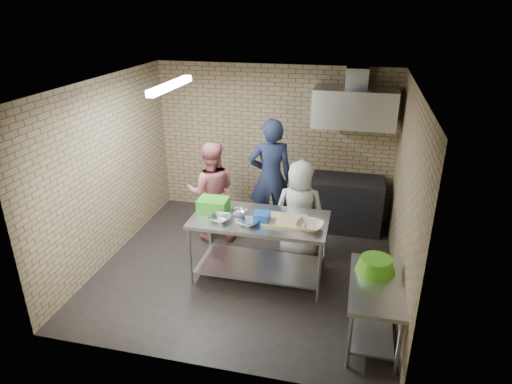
{
  "coord_description": "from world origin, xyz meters",
  "views": [
    {
      "loc": [
        1.44,
        -5.47,
        3.65
      ],
      "look_at": [
        0.1,
        0.2,
        1.15
      ],
      "focal_mm": 31.23,
      "sensor_mm": 36.0,
      "label": 1
    }
  ],
  "objects_px": {
    "man_navy": "(270,178)",
    "bottle_red": "(358,110)",
    "stove": "(346,204)",
    "woman_pink": "(211,192)",
    "woman_white": "(299,210)",
    "prep_table": "(260,248)",
    "side_counter": "(374,310)",
    "green_crate": "(213,204)",
    "blue_tub": "(262,217)",
    "bottle_green": "(383,112)",
    "green_basin": "(376,265)"
  },
  "relations": [
    {
      "from": "green_crate",
      "to": "woman_white",
      "type": "height_order",
      "value": "woman_white"
    },
    {
      "from": "prep_table",
      "to": "stove",
      "type": "height_order",
      "value": "prep_table"
    },
    {
      "from": "green_basin",
      "to": "bottle_green",
      "type": "height_order",
      "value": "bottle_green"
    },
    {
      "from": "blue_tub",
      "to": "green_basin",
      "type": "bearing_deg",
      "value": -21.22
    },
    {
      "from": "bottle_red",
      "to": "woman_pink",
      "type": "bearing_deg",
      "value": -152.8
    },
    {
      "from": "green_crate",
      "to": "bottle_red",
      "type": "relative_size",
      "value": 2.29
    },
    {
      "from": "bottle_green",
      "to": "woman_white",
      "type": "xyz_separation_m",
      "value": [
        -1.11,
        -1.34,
        -1.25
      ]
    },
    {
      "from": "side_counter",
      "to": "woman_white",
      "type": "bearing_deg",
      "value": 123.97
    },
    {
      "from": "man_navy",
      "to": "stove",
      "type": "bearing_deg",
      "value": -177.13
    },
    {
      "from": "stove",
      "to": "blue_tub",
      "type": "xyz_separation_m",
      "value": [
        -1.06,
        -1.92,
        0.55
      ]
    },
    {
      "from": "man_navy",
      "to": "bottle_red",
      "type": "bearing_deg",
      "value": -169.04
    },
    {
      "from": "bottle_red",
      "to": "blue_tub",
      "type": "bearing_deg",
      "value": -117.22
    },
    {
      "from": "green_basin",
      "to": "stove",
      "type": "bearing_deg",
      "value": 99.76
    },
    {
      "from": "stove",
      "to": "woman_white",
      "type": "height_order",
      "value": "woman_white"
    },
    {
      "from": "stove",
      "to": "woman_white",
      "type": "distance_m",
      "value": 1.32
    },
    {
      "from": "side_counter",
      "to": "green_basin",
      "type": "distance_m",
      "value": 0.52
    },
    {
      "from": "prep_table",
      "to": "woman_white",
      "type": "xyz_separation_m",
      "value": [
        0.45,
        0.72,
        0.3
      ]
    },
    {
      "from": "bottle_green",
      "to": "man_navy",
      "type": "bearing_deg",
      "value": -157.25
    },
    {
      "from": "stove",
      "to": "woman_pink",
      "type": "xyz_separation_m",
      "value": [
        -2.12,
        -0.88,
        0.38
      ]
    },
    {
      "from": "blue_tub",
      "to": "man_navy",
      "type": "xyz_separation_m",
      "value": [
        -0.18,
        1.45,
        -0.0
      ]
    },
    {
      "from": "prep_table",
      "to": "side_counter",
      "type": "height_order",
      "value": "prep_table"
    },
    {
      "from": "side_counter",
      "to": "green_crate",
      "type": "relative_size",
      "value": 2.91
    },
    {
      "from": "prep_table",
      "to": "woman_pink",
      "type": "bearing_deg",
      "value": 136.99
    },
    {
      "from": "green_crate",
      "to": "green_basin",
      "type": "height_order",
      "value": "green_crate"
    },
    {
      "from": "side_counter",
      "to": "stove",
      "type": "bearing_deg",
      "value": 99.29
    },
    {
      "from": "blue_tub",
      "to": "woman_white",
      "type": "bearing_deg",
      "value": 64.2
    },
    {
      "from": "side_counter",
      "to": "woman_pink",
      "type": "bearing_deg",
      "value": 143.95
    },
    {
      "from": "green_crate",
      "to": "blue_tub",
      "type": "bearing_deg",
      "value": -16.35
    },
    {
      "from": "stove",
      "to": "bottle_red",
      "type": "bearing_deg",
      "value": 78.23
    },
    {
      "from": "stove",
      "to": "woman_pink",
      "type": "distance_m",
      "value": 2.33
    },
    {
      "from": "green_basin",
      "to": "bottle_red",
      "type": "xyz_separation_m",
      "value": [
        -0.38,
        2.74,
        1.19
      ]
    },
    {
      "from": "stove",
      "to": "bottle_red",
      "type": "height_order",
      "value": "bottle_red"
    },
    {
      "from": "side_counter",
      "to": "bottle_red",
      "type": "xyz_separation_m",
      "value": [
        -0.4,
        2.99,
        1.65
      ]
    },
    {
      "from": "prep_table",
      "to": "bottle_green",
      "type": "xyz_separation_m",
      "value": [
        1.56,
        2.06,
        1.55
      ]
    },
    {
      "from": "stove",
      "to": "green_basin",
      "type": "height_order",
      "value": "green_basin"
    },
    {
      "from": "bottle_red",
      "to": "man_navy",
      "type": "xyz_separation_m",
      "value": [
        -1.29,
        -0.71,
        -1.04
      ]
    },
    {
      "from": "prep_table",
      "to": "blue_tub",
      "type": "relative_size",
      "value": 9.0
    },
    {
      "from": "green_crate",
      "to": "bottle_green",
      "type": "bearing_deg",
      "value": 40.63
    },
    {
      "from": "blue_tub",
      "to": "bottle_red",
      "type": "bearing_deg",
      "value": 62.78
    },
    {
      "from": "woman_pink",
      "to": "woman_white",
      "type": "height_order",
      "value": "woman_pink"
    },
    {
      "from": "side_counter",
      "to": "blue_tub",
      "type": "bearing_deg",
      "value": 151.25
    },
    {
      "from": "woman_white",
      "to": "blue_tub",
      "type": "bearing_deg",
      "value": 59.35
    },
    {
      "from": "blue_tub",
      "to": "side_counter",
      "type": "bearing_deg",
      "value": -28.75
    },
    {
      "from": "prep_table",
      "to": "woman_pink",
      "type": "height_order",
      "value": "woman_pink"
    },
    {
      "from": "bottle_red",
      "to": "prep_table",
      "type": "bearing_deg",
      "value": -119.41
    },
    {
      "from": "bottle_red",
      "to": "bottle_green",
      "type": "distance_m",
      "value": 0.4
    },
    {
      "from": "prep_table",
      "to": "green_crate",
      "type": "bearing_deg",
      "value": 170.27
    },
    {
      "from": "bottle_red",
      "to": "woman_white",
      "type": "height_order",
      "value": "bottle_red"
    },
    {
      "from": "man_navy",
      "to": "green_basin",
      "type": "bearing_deg",
      "value": 111.55
    },
    {
      "from": "bottle_red",
      "to": "side_counter",
      "type": "bearing_deg",
      "value": -82.38
    }
  ]
}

